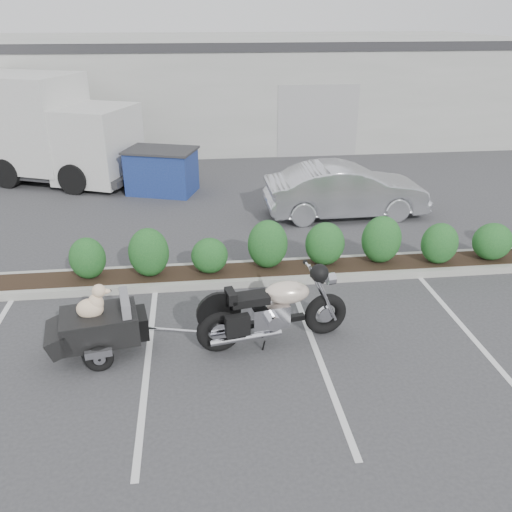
{
  "coord_description": "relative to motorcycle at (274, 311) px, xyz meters",
  "views": [
    {
      "loc": [
        -0.64,
        -7.78,
        5.04
      ],
      "look_at": [
        0.47,
        1.57,
        0.75
      ],
      "focal_mm": 38.0,
      "sensor_mm": 36.0,
      "label": 1
    }
  ],
  "objects": [
    {
      "name": "dumpster",
      "position": [
        -2.13,
        8.42,
        0.07
      ],
      "size": [
        2.33,
        1.93,
        1.32
      ],
      "rotation": [
        0.0,
        0.0,
        -0.32
      ],
      "color": "navy",
      "rests_on": "ground"
    },
    {
      "name": "motorcycle",
      "position": [
        0.0,
        0.0,
        0.0
      ],
      "size": [
        2.58,
        1.04,
        1.49
      ],
      "rotation": [
        0.0,
        0.0,
        0.17
      ],
      "color": "black",
      "rests_on": "ground"
    },
    {
      "name": "pet_trailer",
      "position": [
        -2.79,
        0.02,
        -0.07
      ],
      "size": [
        2.09,
        1.19,
        1.23
      ],
      "rotation": [
        0.0,
        0.0,
        0.17
      ],
      "color": "black",
      "rests_on": "ground"
    },
    {
      "name": "ground",
      "position": [
        -0.55,
        0.26,
        -0.59
      ],
      "size": [
        90.0,
        90.0,
        0.0
      ],
      "primitive_type": "plane",
      "color": "#38383A",
      "rests_on": "ground"
    },
    {
      "name": "sedan",
      "position": [
        2.78,
        5.8,
        0.1
      ],
      "size": [
        4.26,
        1.56,
        1.4
      ],
      "primitive_type": "imported",
      "rotation": [
        0.0,
        0.0,
        1.59
      ],
      "color": "silver",
      "rests_on": "ground"
    },
    {
      "name": "building",
      "position": [
        -0.55,
        17.26,
        1.41
      ],
      "size": [
        26.0,
        10.0,
        4.0
      ],
      "primitive_type": "cube",
      "color": "#9EA099",
      "rests_on": "ground"
    },
    {
      "name": "planter_kerb",
      "position": [
        0.45,
        2.46,
        -0.52
      ],
      "size": [
        12.0,
        1.0,
        0.15
      ],
      "primitive_type": "cube",
      "color": "#9E9E93",
      "rests_on": "ground"
    },
    {
      "name": "delivery_truck",
      "position": [
        -6.3,
        10.45,
        0.97
      ],
      "size": [
        7.45,
        4.83,
        3.26
      ],
      "rotation": [
        0.0,
        0.0,
        -0.4
      ],
      "color": "beige",
      "rests_on": "ground"
    }
  ]
}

